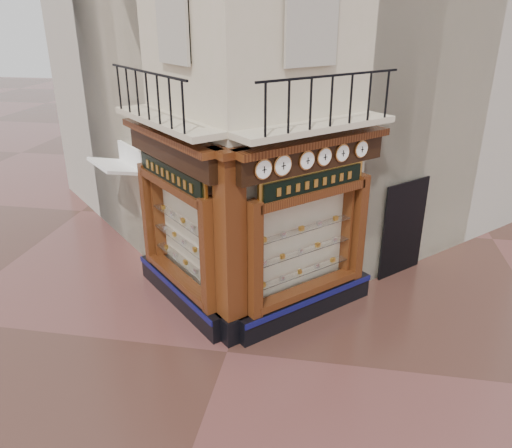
% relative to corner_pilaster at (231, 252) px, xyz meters
% --- Properties ---
extents(ground, '(80.00, 80.00, 0.00)m').
position_rel_corner_pilaster_xyz_m(ground, '(0.00, -0.50, -1.95)').
color(ground, '#482921').
rests_on(ground, ground).
extents(main_building, '(11.31, 11.31, 12.00)m').
position_rel_corner_pilaster_xyz_m(main_building, '(0.00, 5.66, 4.05)').
color(main_building, beige).
rests_on(main_building, ground).
extents(neighbour_left, '(11.31, 11.31, 11.00)m').
position_rel_corner_pilaster_xyz_m(neighbour_left, '(-2.47, 8.13, 3.55)').
color(neighbour_left, '#AFA699').
rests_on(neighbour_left, ground).
extents(neighbour_right, '(11.31, 11.31, 11.00)m').
position_rel_corner_pilaster_xyz_m(neighbour_right, '(2.47, 8.13, 3.55)').
color(neighbour_right, '#AFA699').
rests_on(neighbour_right, ground).
extents(shopfront_left, '(2.86, 2.86, 3.98)m').
position_rel_corner_pilaster_xyz_m(shopfront_left, '(-1.41, 1.07, 0.03)').
color(shopfront_left, black).
rests_on(shopfront_left, ground).
extents(shopfront_right, '(2.86, 2.86, 3.98)m').
position_rel_corner_pilaster_xyz_m(shopfront_right, '(1.41, 1.07, 0.03)').
color(shopfront_right, black).
rests_on(shopfront_right, ground).
extents(corner_pilaster, '(0.85, 0.85, 3.98)m').
position_rel_corner_pilaster_xyz_m(corner_pilaster, '(0.00, 0.00, 0.00)').
color(corner_pilaster, black).
rests_on(corner_pilaster, ground).
extents(balcony, '(5.94, 2.97, 1.03)m').
position_rel_corner_pilaster_xyz_m(balcony, '(0.00, 0.99, 2.27)').
color(balcony, beige).
rests_on(balcony, ground).
extents(clock_a, '(0.30, 0.30, 0.38)m').
position_rel_corner_pilaster_xyz_m(clock_a, '(0.62, 0.01, 1.67)').
color(clock_a, '#C58641').
rests_on(clock_a, ground).
extents(clock_b, '(0.32, 0.32, 0.41)m').
position_rel_corner_pilaster_xyz_m(clock_b, '(0.92, 0.32, 1.67)').
color(clock_b, '#C58641').
rests_on(clock_b, ground).
extents(clock_c, '(0.30, 0.30, 0.37)m').
position_rel_corner_pilaster_xyz_m(clock_c, '(1.33, 0.72, 1.67)').
color(clock_c, '#C58641').
rests_on(clock_c, ground).
extents(clock_d, '(0.30, 0.30, 0.37)m').
position_rel_corner_pilaster_xyz_m(clock_d, '(1.63, 1.03, 1.67)').
color(clock_d, '#C58641').
rests_on(clock_d, ground).
extents(clock_e, '(0.29, 0.29, 0.37)m').
position_rel_corner_pilaster_xyz_m(clock_e, '(1.97, 1.37, 1.67)').
color(clock_e, '#C58641').
rests_on(clock_e, ground).
extents(clock_f, '(0.29, 0.29, 0.36)m').
position_rel_corner_pilaster_xyz_m(clock_f, '(2.34, 1.74, 1.67)').
color(clock_f, '#C58641').
rests_on(clock_f, ground).
extents(awning, '(1.70, 1.70, 0.28)m').
position_rel_corner_pilaster_xyz_m(awning, '(-3.60, 2.90, -1.95)').
color(awning, white).
rests_on(awning, ground).
extents(signboard_left, '(2.09, 2.09, 0.56)m').
position_rel_corner_pilaster_xyz_m(signboard_left, '(-1.46, 1.01, 1.15)').
color(signboard_left, gold).
rests_on(signboard_left, ground).
extents(signboard_right, '(1.91, 1.91, 0.51)m').
position_rel_corner_pilaster_xyz_m(signboard_right, '(1.46, 1.01, 1.15)').
color(signboard_right, gold).
rests_on(signboard_right, ground).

